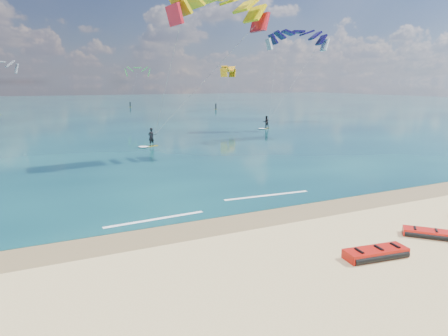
# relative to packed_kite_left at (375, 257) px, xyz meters

# --- Properties ---
(ground) EXTENTS (320.00, 320.00, 0.00)m
(ground) POSITION_rel_packed_kite_left_xyz_m (-2.85, 42.87, 0.00)
(ground) COLOR tan
(ground) RESTS_ON ground
(wet_sand_strip) EXTENTS (320.00, 2.40, 0.01)m
(wet_sand_strip) POSITION_rel_packed_kite_left_xyz_m (-2.85, 5.87, 0.00)
(wet_sand_strip) COLOR olive
(wet_sand_strip) RESTS_ON ground
(sea) EXTENTS (320.00, 200.00, 0.04)m
(sea) POSITION_rel_packed_kite_left_xyz_m (-2.85, 106.87, 0.02)
(sea) COLOR #092432
(sea) RESTS_ON ground
(packed_kite_left) EXTENTS (2.91, 1.53, 0.43)m
(packed_kite_left) POSITION_rel_packed_kite_left_xyz_m (0.00, 0.00, 0.00)
(packed_kite_left) COLOR red
(packed_kite_left) RESTS_ON ground
(packed_kite_mid) EXTENTS (2.57, 2.60, 0.37)m
(packed_kite_mid) POSITION_rel_packed_kite_left_xyz_m (3.87, 0.48, 0.00)
(packed_kite_mid) COLOR red
(packed_kite_mid) RESTS_ON ground
(kitesurfer_main) EXTENTS (12.18, 10.33, 15.65)m
(kitesurfer_main) POSITION_rel_packed_kite_left_xyz_m (1.51, 26.11, 7.93)
(kitesurfer_main) COLOR gold
(kitesurfer_main) RESTS_ON sea
(kitesurfer_far) EXTENTS (11.04, 4.86, 15.25)m
(kitesurfer_far) POSITION_rel_packed_kite_left_xyz_m (20.79, 38.23, 8.45)
(kitesurfer_far) COLOR gold
(kitesurfer_far) RESTS_ON sea
(shoreline_foam) EXTENTS (12.56, 1.88, 0.01)m
(shoreline_foam) POSITION_rel_packed_kite_left_xyz_m (-2.87, 8.55, 0.05)
(shoreline_foam) COLOR white
(shoreline_foam) RESTS_ON ground
(distant_kites) EXTENTS (76.63, 33.37, 12.67)m
(distant_kites) POSITION_rel_packed_kite_left_xyz_m (-9.82, 85.72, 5.35)
(distant_kites) COLOR gray
(distant_kites) RESTS_ON ground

